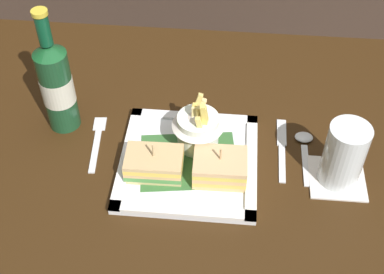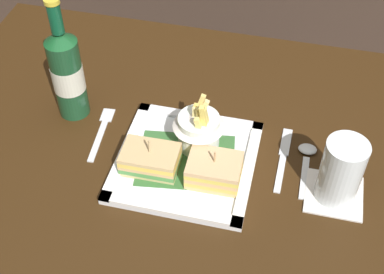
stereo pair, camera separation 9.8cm
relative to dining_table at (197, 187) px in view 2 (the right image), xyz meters
The scene contains 11 objects.
dining_table is the anchor object (origin of this frame).
square_plate 0.16m from the dining_table, 95.72° to the right, with size 0.25×0.25×0.02m.
sandwich_half_left 0.21m from the dining_table, 124.28° to the right, with size 0.10×0.07×0.07m.
sandwich_half_right 0.21m from the dining_table, 61.39° to the right, with size 0.09×0.07×0.07m.
fries_cup 0.20m from the dining_table, 71.76° to the right, with size 0.10×0.10×0.12m.
beer_bottle 0.36m from the dining_table, behind, with size 0.06×0.06×0.26m.
drink_coaster 0.31m from the dining_table, 15.92° to the right, with size 0.10×0.10×0.00m, color silver.
water_glass 0.34m from the dining_table, 15.92° to the right, with size 0.07×0.07×0.12m.
fork 0.24m from the dining_table, behind, with size 0.03×0.15×0.00m.
knife 0.22m from the dining_table, ahead, with size 0.02×0.16×0.00m.
spoon 0.26m from the dining_table, ahead, with size 0.04×0.13×0.01m.
Camera 2 is at (0.16, -0.69, 1.52)m, focal length 49.91 mm.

